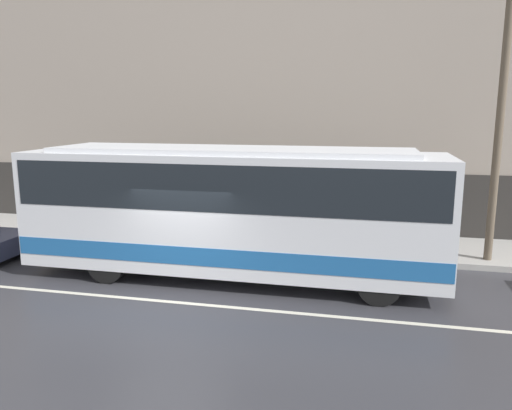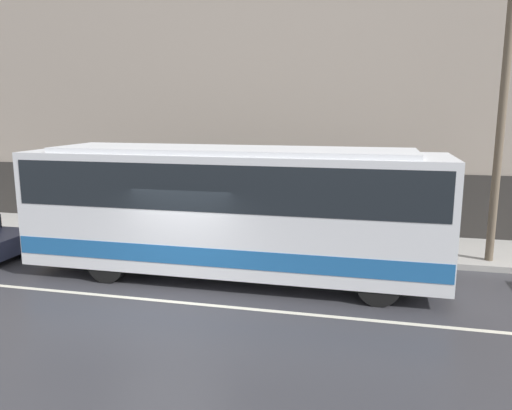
# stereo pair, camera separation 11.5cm
# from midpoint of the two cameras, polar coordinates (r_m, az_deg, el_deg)

# --- Properties ---
(ground_plane) EXTENTS (60.00, 60.00, 0.00)m
(ground_plane) POSITION_cam_midpoint_polar(r_m,az_deg,el_deg) (11.92, -9.40, -10.85)
(ground_plane) COLOR #333338
(sidewalk) EXTENTS (60.00, 3.15, 0.17)m
(sidewalk) POSITION_cam_midpoint_polar(r_m,az_deg,el_deg) (16.91, -2.13, -3.85)
(sidewalk) COLOR #A09E99
(sidewalk) RESTS_ON ground_plane
(building_facade) EXTENTS (60.00, 0.35, 9.13)m
(building_facade) POSITION_cam_midpoint_polar(r_m,az_deg,el_deg) (18.02, -0.74, 10.94)
(building_facade) COLOR gray
(building_facade) RESTS_ON ground_plane
(lane_stripe) EXTENTS (54.00, 0.14, 0.01)m
(lane_stripe) POSITION_cam_midpoint_polar(r_m,az_deg,el_deg) (11.92, -9.40, -10.84)
(lane_stripe) COLOR beige
(lane_stripe) RESTS_ON ground_plane
(transit_bus) EXTENTS (10.80, 2.59, 3.43)m
(transit_bus) POSITION_cam_midpoint_polar(r_m,az_deg,el_deg) (12.93, -2.63, -0.07)
(transit_bus) COLOR silver
(transit_bus) RESTS_ON ground_plane
(utility_pole_near) EXTENTS (0.22, 0.22, 7.58)m
(utility_pole_near) POSITION_cam_midpoint_polar(r_m,az_deg,el_deg) (15.18, 26.40, 8.17)
(utility_pole_near) COLOR brown
(utility_pole_near) RESTS_ON sidewalk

